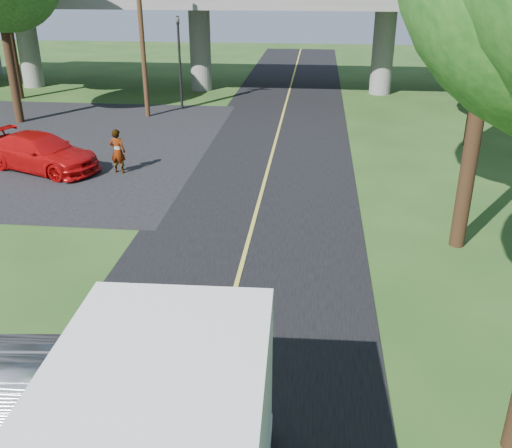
# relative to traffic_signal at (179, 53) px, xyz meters

# --- Properties ---
(road) EXTENTS (7.00, 90.00, 0.02)m
(road) POSITION_rel_traffic_signal_xyz_m (6.00, -16.00, -3.19)
(road) COLOR black
(road) RESTS_ON ground
(parking_lot) EXTENTS (16.00, 18.00, 0.01)m
(parking_lot) POSITION_rel_traffic_signal_xyz_m (-5.00, -8.00, -3.19)
(parking_lot) COLOR black
(parking_lot) RESTS_ON ground
(lane_line) EXTENTS (0.12, 90.00, 0.01)m
(lane_line) POSITION_rel_traffic_signal_xyz_m (6.00, -16.00, -3.17)
(lane_line) COLOR gold
(lane_line) RESTS_ON road
(overpass) EXTENTS (54.00, 10.00, 7.30)m
(overpass) POSITION_rel_traffic_signal_xyz_m (6.00, 6.00, 1.36)
(overpass) COLOR slate
(overpass) RESTS_ON ground
(traffic_signal) EXTENTS (0.18, 0.22, 5.20)m
(traffic_signal) POSITION_rel_traffic_signal_xyz_m (0.00, 0.00, 0.00)
(traffic_signal) COLOR black
(traffic_signal) RESTS_ON ground
(utility_pole) EXTENTS (1.60, 0.26, 9.00)m
(utility_pole) POSITION_rel_traffic_signal_xyz_m (-1.50, -2.00, 1.40)
(utility_pole) COLOR #472D19
(utility_pole) RESTS_ON ground
(red_sedan) EXTENTS (5.49, 3.73, 1.48)m
(red_sedan) POSITION_rel_traffic_signal_xyz_m (-3.16, -11.57, -2.46)
(red_sedan) COLOR #B60B0C
(red_sedan) RESTS_ON ground
(pedestrian) EXTENTS (0.73, 0.54, 1.80)m
(pedestrian) POSITION_rel_traffic_signal_xyz_m (0.07, -11.62, -2.30)
(pedestrian) COLOR gray
(pedestrian) RESTS_ON ground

